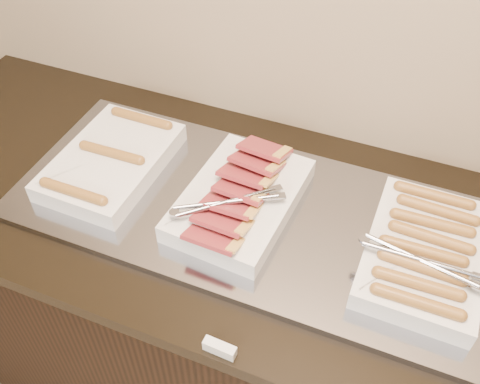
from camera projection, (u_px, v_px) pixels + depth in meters
name	position (u px, v px, depth m)	size (l,w,h in m)	color
counter	(245.00, 312.00, 1.63)	(2.06, 0.76, 0.90)	black
warming_tray	(257.00, 214.00, 1.29)	(1.20, 0.50, 0.02)	gray
dish_left	(112.00, 161.00, 1.37)	(0.25, 0.37, 0.07)	silver
dish_center	(240.00, 198.00, 1.27)	(0.27, 0.39, 0.09)	silver
dish_right	(424.00, 252.00, 1.16)	(0.27, 0.37, 0.08)	silver
label_holder	(220.00, 348.00, 1.04)	(0.07, 0.02, 0.03)	silver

